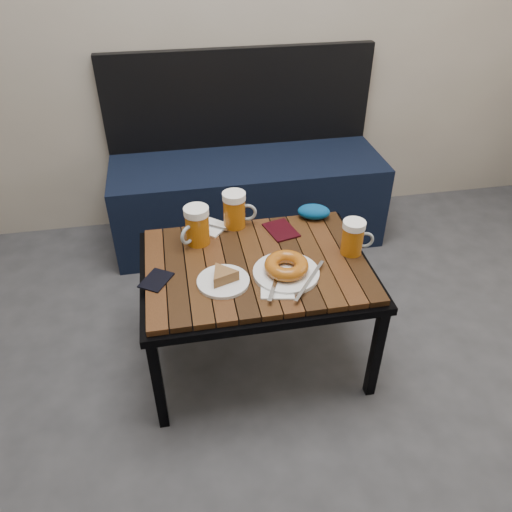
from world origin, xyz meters
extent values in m
cube|color=black|center=(0.18, 1.74, 0.23)|extent=(1.40, 0.50, 0.45)
cube|color=black|center=(0.18, 1.97, 0.70)|extent=(1.40, 0.05, 0.50)
cube|color=black|center=(-0.33, 0.57, 0.21)|extent=(0.04, 0.03, 0.42)
cube|color=black|center=(0.45, 0.57, 0.21)|extent=(0.04, 0.03, 0.42)
cube|color=black|center=(-0.33, 1.13, 0.21)|extent=(0.04, 0.04, 0.42)
cube|color=black|center=(0.45, 1.13, 0.21)|extent=(0.04, 0.04, 0.42)
cube|color=black|center=(0.06, 0.85, 0.43)|extent=(0.84, 0.62, 0.03)
cube|color=#321B0B|center=(0.06, 0.85, 0.46)|extent=(0.80, 0.58, 0.02)
cylinder|color=#AC5B0D|center=(-0.14, 1.02, 0.53)|extent=(0.13, 0.13, 0.12)
cylinder|color=white|center=(-0.14, 1.02, 0.61)|extent=(0.09, 0.09, 0.03)
torus|color=#8C999E|center=(-0.18, 0.98, 0.53)|extent=(0.06, 0.06, 0.08)
cylinder|color=#AC5B0D|center=(0.02, 1.11, 0.53)|extent=(0.10, 0.10, 0.12)
cylinder|color=white|center=(0.02, 1.11, 0.61)|extent=(0.09, 0.09, 0.03)
torus|color=#8C999E|center=(0.07, 1.10, 0.53)|extent=(0.08, 0.02, 0.07)
cylinder|color=#AC5B0D|center=(0.42, 0.85, 0.53)|extent=(0.09, 0.09, 0.11)
cylinder|color=white|center=(0.42, 0.85, 0.59)|extent=(0.08, 0.08, 0.02)
torus|color=#8C999E|center=(0.46, 0.84, 0.53)|extent=(0.07, 0.02, 0.07)
cylinder|color=white|center=(-0.08, 0.76, 0.48)|extent=(0.18, 0.18, 0.01)
cylinder|color=white|center=(0.15, 0.76, 0.48)|extent=(0.23, 0.23, 0.02)
torus|color=#7F380B|center=(0.15, 0.76, 0.51)|extent=(0.16, 0.16, 0.05)
cube|color=#A5A8AD|center=(0.21, 0.69, 0.49)|extent=(0.16, 0.20, 0.00)
cube|color=#A5A8AD|center=(0.09, 0.69, 0.49)|extent=(0.08, 0.17, 0.00)
cube|color=white|center=(-0.08, 1.11, 0.48)|extent=(0.16, 0.16, 0.01)
cube|color=#A5A8AD|center=(-0.08, 1.11, 0.48)|extent=(0.13, 0.10, 0.00)
cube|color=white|center=(0.10, 0.68, 0.48)|extent=(0.13, 0.11, 0.01)
cube|color=black|center=(-0.30, 0.81, 0.47)|extent=(0.13, 0.14, 0.01)
cube|color=black|center=(0.19, 1.04, 0.48)|extent=(0.14, 0.16, 0.01)
ellipsoid|color=navy|center=(0.35, 1.11, 0.50)|extent=(0.15, 0.12, 0.06)
camera|label=1|loc=(-0.21, -0.58, 1.56)|focal=35.00mm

